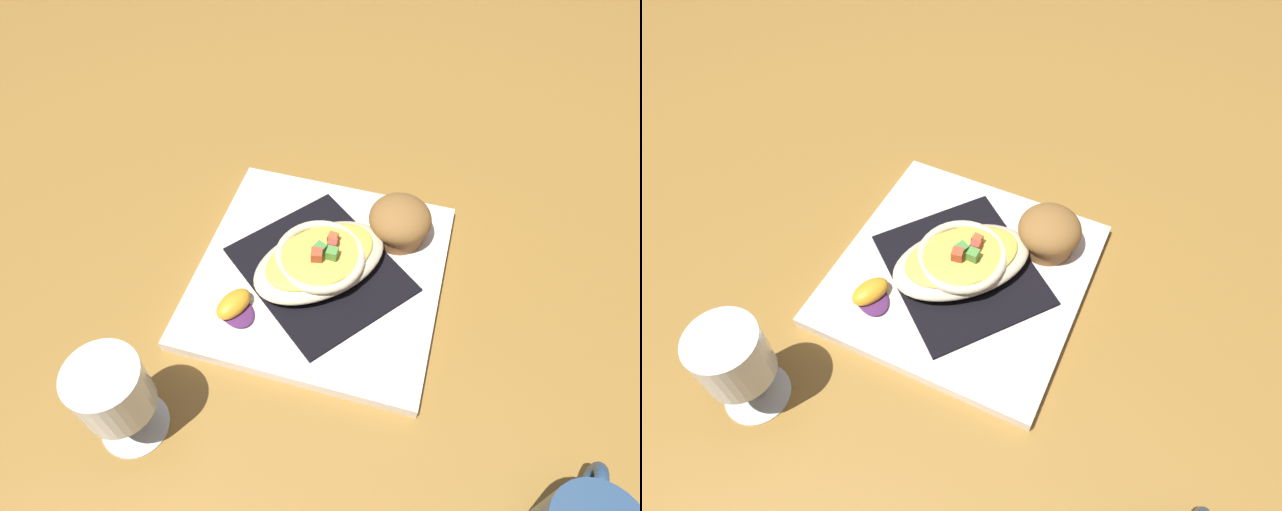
% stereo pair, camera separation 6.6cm
% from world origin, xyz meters
% --- Properties ---
extents(ground_plane, '(2.60, 2.60, 0.00)m').
position_xyz_m(ground_plane, '(0.00, 0.00, 0.00)').
color(ground_plane, olive).
extents(square_plate, '(0.33, 0.33, 0.02)m').
position_xyz_m(square_plate, '(0.00, 0.00, 0.01)').
color(square_plate, white).
rests_on(square_plate, ground_plane).
extents(folded_napkin, '(0.25, 0.24, 0.00)m').
position_xyz_m(folded_napkin, '(0.00, 0.00, 0.02)').
color(folded_napkin, black).
rests_on(folded_napkin, square_plate).
extents(gratin_dish, '(0.18, 0.20, 0.05)m').
position_xyz_m(gratin_dish, '(-0.00, -0.00, 0.04)').
color(gratin_dish, beige).
rests_on(gratin_dish, folded_napkin).
extents(muffin, '(0.08, 0.08, 0.06)m').
position_xyz_m(muffin, '(-0.07, -0.09, 0.04)').
color(muffin, '#935E33').
rests_on(muffin, square_plate).
extents(orange_garnish, '(0.06, 0.06, 0.02)m').
position_xyz_m(orange_garnish, '(0.07, 0.09, 0.02)').
color(orange_garnish, '#502557').
rests_on(orange_garnish, square_plate).
extents(stemmed_glass, '(0.07, 0.07, 0.12)m').
position_xyz_m(stemmed_glass, '(0.10, 0.25, 0.08)').
color(stemmed_glass, white).
rests_on(stemmed_glass, ground_plane).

